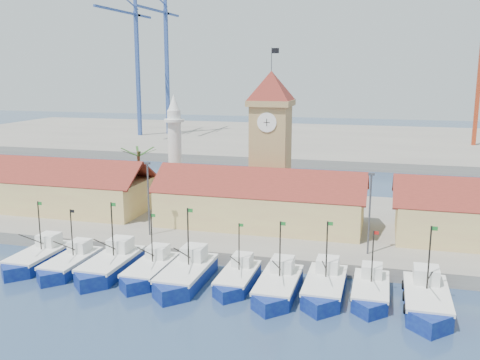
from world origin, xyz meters
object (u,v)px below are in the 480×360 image
(boat_5, at_px, (237,279))
(clock_tower, at_px, (271,139))
(minaret, at_px, (175,149))
(boat_0, at_px, (37,259))

(boat_5, bearing_deg, clock_tower, 93.99)
(clock_tower, bearing_deg, minaret, 172.39)
(clock_tower, xyz_separation_m, minaret, (-15.00, 2.00, -2.23))
(clock_tower, relative_size, minaret, 1.39)
(boat_0, bearing_deg, clock_tower, 47.66)
(boat_5, relative_size, minaret, 0.54)
(boat_5, height_order, clock_tower, clock_tower)
(boat_0, bearing_deg, minaret, 76.07)
(boat_0, distance_m, boat_5, 22.90)
(boat_5, relative_size, clock_tower, 0.39)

